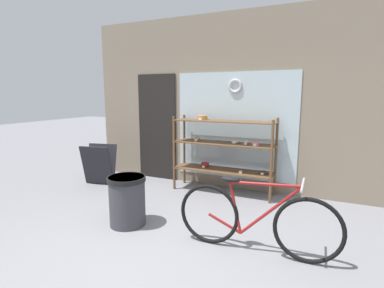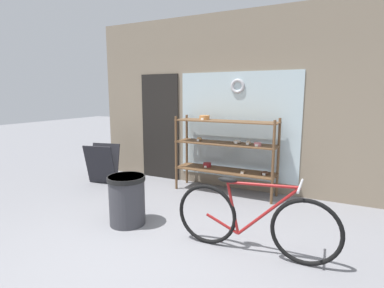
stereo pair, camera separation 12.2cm
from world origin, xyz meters
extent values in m
plane|color=gray|center=(0.00, 0.00, 0.00)|extent=(30.00, 30.00, 0.00)
cube|color=gray|center=(0.00, 2.70, 1.56)|extent=(5.50, 0.08, 3.12)
cube|color=silver|center=(0.20, 2.65, 1.15)|extent=(2.20, 0.02, 1.90)
cube|color=black|center=(-1.42, 2.64, 1.05)|extent=(0.84, 0.03, 2.10)
torus|color=#B7B7BC|center=(0.20, 2.63, 1.85)|extent=(0.26, 0.06, 0.26)
cylinder|color=brown|center=(-0.75, 2.12, 0.66)|extent=(0.04, 0.04, 1.33)
cylinder|color=brown|center=(0.97, 2.12, 0.66)|extent=(0.04, 0.04, 1.33)
cylinder|color=brown|center=(-0.75, 2.54, 0.66)|extent=(0.04, 0.04, 1.33)
cylinder|color=brown|center=(0.97, 2.54, 0.66)|extent=(0.04, 0.04, 1.33)
cube|color=brown|center=(0.11, 2.33, 0.40)|extent=(1.76, 0.46, 0.02)
cube|color=brown|center=(0.11, 2.33, 0.87)|extent=(1.76, 0.46, 0.02)
cube|color=brown|center=(0.11, 2.33, 1.26)|extent=(1.76, 0.46, 0.02)
cylinder|color=maroon|center=(-0.26, 2.40, 0.44)|extent=(0.14, 0.14, 0.08)
cube|color=white|center=(-0.26, 2.32, 0.42)|extent=(0.05, 0.00, 0.04)
ellipsoid|color=#AD7F4C|center=(-0.40, 2.35, 0.92)|extent=(0.10, 0.08, 0.07)
cube|color=white|center=(-0.40, 2.29, 0.90)|extent=(0.05, 0.00, 0.04)
ellipsoid|color=beige|center=(0.50, 2.37, 0.91)|extent=(0.09, 0.08, 0.06)
cube|color=white|center=(0.50, 2.31, 0.90)|extent=(0.05, 0.00, 0.04)
cylinder|color=pink|center=(0.67, 2.29, 0.91)|extent=(0.12, 0.12, 0.06)
cube|color=white|center=(0.67, 2.22, 0.90)|extent=(0.05, 0.00, 0.04)
torus|color=beige|center=(0.29, 2.41, 0.91)|extent=(0.13, 0.13, 0.05)
cube|color=white|center=(0.29, 2.34, 0.90)|extent=(0.05, 0.00, 0.04)
torus|color=#4C2D1E|center=(0.80, 2.36, 0.43)|extent=(0.15, 0.15, 0.04)
cube|color=white|center=(0.80, 2.28, 0.42)|extent=(0.05, 0.00, 0.04)
cylinder|color=#C67F42|center=(-0.31, 2.37, 1.30)|extent=(0.18, 0.18, 0.07)
cube|color=white|center=(-0.31, 2.27, 1.29)|extent=(0.05, 0.00, 0.04)
ellipsoid|color=brown|center=(0.45, 2.27, 0.43)|extent=(0.07, 0.06, 0.05)
cube|color=white|center=(0.45, 2.22, 0.42)|extent=(0.05, 0.00, 0.04)
torus|color=black|center=(0.56, 0.52, 0.35)|extent=(0.71, 0.06, 0.71)
torus|color=black|center=(1.63, 0.55, 0.35)|extent=(0.71, 0.06, 0.71)
cylinder|color=maroon|center=(1.24, 0.54, 0.50)|extent=(0.64, 0.05, 0.63)
cylinder|color=maroon|center=(1.17, 0.54, 0.79)|extent=(0.75, 0.05, 0.07)
cylinder|color=maroon|center=(0.87, 0.53, 0.48)|extent=(0.17, 0.04, 0.58)
cylinder|color=maroon|center=(0.75, 0.53, 0.27)|extent=(0.39, 0.04, 0.19)
ellipsoid|color=black|center=(0.80, 0.53, 0.80)|extent=(0.22, 0.10, 0.06)
cylinder|color=#B2B2B7|center=(1.55, 0.55, 0.83)|extent=(0.04, 0.46, 0.02)
cube|color=#232328|center=(-2.18, 1.70, 0.38)|extent=(0.61, 0.32, 0.75)
cube|color=#232328|center=(-2.22, 1.87, 0.38)|extent=(0.61, 0.32, 0.75)
cylinder|color=#38383D|center=(-0.60, 0.53, 0.33)|extent=(0.47, 0.47, 0.66)
cylinder|color=black|center=(-0.60, 0.53, 0.63)|extent=(0.50, 0.50, 0.06)
camera|label=1|loc=(1.76, -2.51, 1.72)|focal=28.00mm
camera|label=2|loc=(1.87, -2.46, 1.72)|focal=28.00mm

